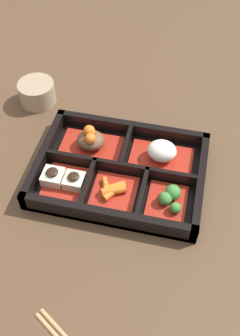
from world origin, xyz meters
name	(u,v)px	position (x,y,z in m)	size (l,w,h in m)	color
ground_plane	(120,176)	(0.00, 0.00, 0.00)	(3.00, 3.00, 0.00)	#4C3523
bento_base	(120,174)	(0.00, 0.00, 0.01)	(0.32, 0.23, 0.01)	black
bento_rim	(120,170)	(0.00, 0.00, 0.02)	(0.32, 0.23, 0.04)	black
bowl_stew	(91,141)	(-0.07, 0.05, 0.03)	(0.12, 0.08, 0.05)	maroon
bowl_rice	(162,153)	(0.07, 0.05, 0.03)	(0.12, 0.08, 0.05)	maroon
bowl_tofu	(63,180)	(-0.10, -0.05, 0.02)	(0.08, 0.08, 0.03)	maroon
bowl_carrots	(113,191)	(0.00, -0.05, 0.02)	(0.08, 0.08, 0.02)	maroon
bowl_greens	(170,198)	(0.10, -0.05, 0.02)	(0.07, 0.08, 0.03)	maroon
tea_cup	(37,92)	(-0.23, 0.17, 0.03)	(0.08, 0.08, 0.05)	gray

